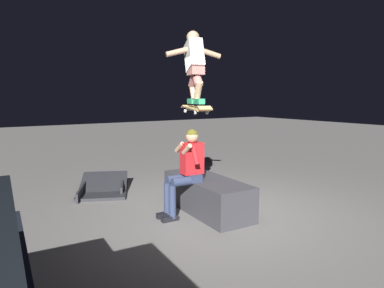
{
  "coord_description": "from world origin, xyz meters",
  "views": [
    {
      "loc": [
        -4.28,
        3.41,
        1.89
      ],
      "look_at": [
        0.17,
        0.49,
        1.16
      ],
      "focal_mm": 31.81,
      "sensor_mm": 36.0,
      "label": 1
    }
  ],
  "objects_px": {
    "skateboard": "(196,109)",
    "skater_airborne": "(195,64)",
    "person_sitting_on_ledge": "(186,168)",
    "kicker_ramp": "(103,189)",
    "ledge_box_main": "(207,195)"
  },
  "relations": [
    {
      "from": "skateboard",
      "to": "skater_airborne",
      "type": "xyz_separation_m",
      "value": [
        0.05,
        -0.02,
        0.69
      ]
    },
    {
      "from": "person_sitting_on_ledge",
      "to": "skateboard",
      "type": "relative_size",
      "value": 1.35
    },
    {
      "from": "person_sitting_on_ledge",
      "to": "kicker_ramp",
      "type": "relative_size",
      "value": 0.89
    },
    {
      "from": "person_sitting_on_ledge",
      "to": "skateboard",
      "type": "height_order",
      "value": "skateboard"
    },
    {
      "from": "ledge_box_main",
      "to": "skater_airborne",
      "type": "height_order",
      "value": "skater_airborne"
    },
    {
      "from": "skateboard",
      "to": "skater_airborne",
      "type": "bearing_deg",
      "value": -16.6
    },
    {
      "from": "ledge_box_main",
      "to": "kicker_ramp",
      "type": "xyz_separation_m",
      "value": [
        2.08,
        1.07,
        -0.22
      ]
    },
    {
      "from": "skater_airborne",
      "to": "kicker_ramp",
      "type": "distance_m",
      "value": 3.24
    },
    {
      "from": "ledge_box_main",
      "to": "kicker_ramp",
      "type": "bearing_deg",
      "value": 27.14
    },
    {
      "from": "person_sitting_on_ledge",
      "to": "skater_airborne",
      "type": "relative_size",
      "value": 1.24
    },
    {
      "from": "skater_airborne",
      "to": "kicker_ramp",
      "type": "relative_size",
      "value": 0.72
    },
    {
      "from": "person_sitting_on_ledge",
      "to": "kicker_ramp",
      "type": "xyz_separation_m",
      "value": [
        2.08,
        0.66,
        -0.73
      ]
    },
    {
      "from": "person_sitting_on_ledge",
      "to": "ledge_box_main",
      "type": "bearing_deg",
      "value": -90.33
    },
    {
      "from": "skateboard",
      "to": "kicker_ramp",
      "type": "bearing_deg",
      "value": 20.55
    },
    {
      "from": "skater_airborne",
      "to": "kicker_ramp",
      "type": "height_order",
      "value": "skater_airborne"
    }
  ]
}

